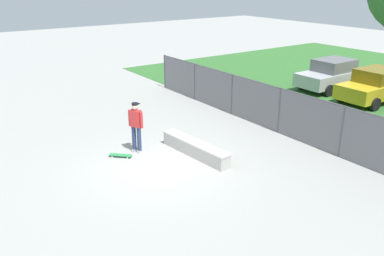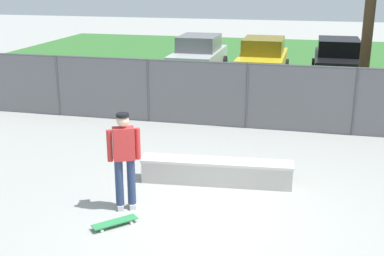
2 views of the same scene
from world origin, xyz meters
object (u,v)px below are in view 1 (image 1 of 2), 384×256
at_px(concrete_ledge, 195,148).
at_px(skateboard, 121,155).
at_px(car_yellow, 376,85).
at_px(car_silver, 332,74).
at_px(skateboarder, 136,125).

relative_size(concrete_ledge, skateboard, 4.44).
bearing_deg(car_yellow, car_silver, 174.55).
distance_m(skateboarder, car_yellow, 12.72).
height_order(concrete_ledge, car_yellow, car_yellow).
bearing_deg(skateboarder, skateboard, -86.44).
height_order(skateboard, car_silver, car_silver).
height_order(skateboarder, car_silver, skateboarder).
bearing_deg(car_silver, skateboarder, -83.34).
distance_m(car_silver, car_yellow, 2.79).
xyz_separation_m(car_silver, car_yellow, (2.78, -0.27, 0.00)).
distance_m(concrete_ledge, car_silver, 11.77).
bearing_deg(car_yellow, skateboard, -95.26).
bearing_deg(car_silver, car_yellow, -5.45).
relative_size(skateboard, car_yellow, 0.17).
bearing_deg(skateboard, concrete_ledge, 58.19).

